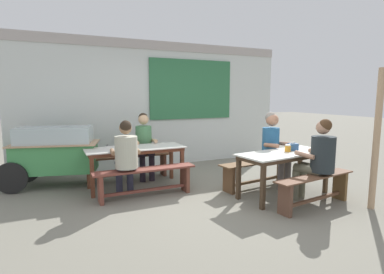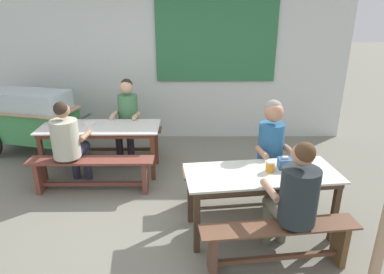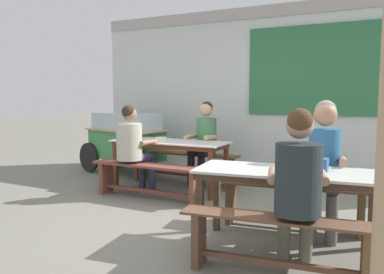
{
  "view_description": "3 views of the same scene",
  "coord_description": "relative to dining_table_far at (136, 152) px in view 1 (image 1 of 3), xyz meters",
  "views": [
    {
      "loc": [
        -2.22,
        -4.15,
        1.62
      ],
      "look_at": [
        -0.11,
        0.49,
        0.93
      ],
      "focal_mm": 28.3,
      "sensor_mm": 36.0,
      "label": 1
    },
    {
      "loc": [
        0.38,
        -3.66,
        2.38
      ],
      "look_at": [
        0.4,
        0.55,
        0.75
      ],
      "focal_mm": 32.38,
      "sensor_mm": 36.0,
      "label": 2
    },
    {
      "loc": [
        1.93,
        -3.84,
        1.38
      ],
      "look_at": [
        -0.22,
        0.33,
        0.89
      ],
      "focal_mm": 36.66,
      "sensor_mm": 36.0,
      "label": 3
    }
  ],
  "objects": [
    {
      "name": "person_right_near_table",
      "position": [
        2.3,
        -0.91,
        0.13
      ],
      "size": [
        0.45,
        0.56,
        1.34
      ],
      "color": "#635C5C",
      "rests_on": "ground_plane"
    },
    {
      "name": "soup_bowl",
      "position": [
        -0.16,
        0.03,
        0.1
      ],
      "size": [
        0.16,
        0.16,
        0.05
      ],
      "primitive_type": "cylinder",
      "color": "silver",
      "rests_on": "dining_table_far"
    },
    {
      "name": "bench_far_back",
      "position": [
        -0.01,
        0.59,
        -0.33
      ],
      "size": [
        1.69,
        0.29,
        0.47
      ],
      "color": "brown",
      "rests_on": "ground_plane"
    },
    {
      "name": "person_left_back_turned",
      "position": [
        -0.28,
        -0.52,
        0.07
      ],
      "size": [
        0.49,
        0.61,
        1.25
      ],
      "color": "#313348",
      "rests_on": "ground_plane"
    },
    {
      "name": "tissue_box",
      "position": [
        2.33,
        -1.36,
        0.13
      ],
      "size": [
        0.14,
        0.13,
        0.14
      ],
      "color": "#2F5789",
      "rests_on": "dining_table_near"
    },
    {
      "name": "bench_far_front",
      "position": [
        0.01,
        -0.59,
        -0.33
      ],
      "size": [
        1.65,
        0.3,
        0.47
      ],
      "color": "brown",
      "rests_on": "ground_plane"
    },
    {
      "name": "dining_table_far",
      "position": [
        0.0,
        0.0,
        0.0
      ],
      "size": [
        1.72,
        0.68,
        0.72
      ],
      "color": "silver",
      "rests_on": "ground_plane"
    },
    {
      "name": "dining_table_near",
      "position": [
        2.07,
        -1.46,
        -0.0
      ],
      "size": [
        1.68,
        0.85,
        0.72
      ],
      "color": "silver",
      "rests_on": "ground_plane"
    },
    {
      "name": "condiment_jar",
      "position": [
        2.16,
        -1.44,
        0.13
      ],
      "size": [
        0.09,
        0.09,
        0.11
      ],
      "color": "orange",
      "rests_on": "dining_table_near"
    },
    {
      "name": "backdrop_wall",
      "position": [
        0.99,
        1.54,
        0.85
      ],
      "size": [
        6.31,
        0.23,
        2.85
      ],
      "color": "silver",
      "rests_on": "ground_plane"
    },
    {
      "name": "wooden_support_post",
      "position": [
        2.85,
        -2.44,
        0.36
      ],
      "size": [
        0.09,
        0.09,
        2.01
      ],
      "primitive_type": "cylinder",
      "color": "tan",
      "rests_on": "ground_plane"
    },
    {
      "name": "ground_plane",
      "position": [
        0.96,
        -1.05,
        -0.65
      ],
      "size": [
        40.0,
        40.0,
        0.0
      ],
      "primitive_type": "plane",
      "color": "slate"
    },
    {
      "name": "person_near_front",
      "position": [
        2.27,
        -1.96,
        0.09
      ],
      "size": [
        0.51,
        0.61,
        1.29
      ],
      "color": "#666551",
      "rests_on": "ground_plane"
    },
    {
      "name": "bench_near_front",
      "position": [
        2.14,
        -2.05,
        -0.35
      ],
      "size": [
        1.51,
        0.44,
        0.47
      ],
      "color": "brown",
      "rests_on": "ground_plane"
    },
    {
      "name": "food_cart",
      "position": [
        -1.31,
        0.68,
        -0.01
      ],
      "size": [
        1.91,
        1.11,
        1.08
      ],
      "color": "#449853",
      "rests_on": "ground_plane"
    },
    {
      "name": "bench_near_back",
      "position": [
        2.0,
        -0.88,
        -0.34
      ],
      "size": [
        1.58,
        0.5,
        0.47
      ],
      "color": "brown",
      "rests_on": "ground_plane"
    },
    {
      "name": "person_center_facing",
      "position": [
        0.31,
        0.53,
        0.09
      ],
      "size": [
        0.45,
        0.52,
        1.29
      ],
      "color": "#251E29",
      "rests_on": "ground_plane"
    }
  ]
}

